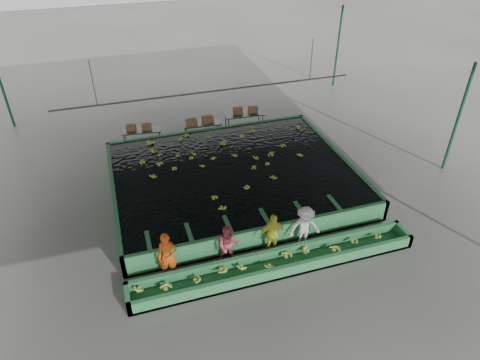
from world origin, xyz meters
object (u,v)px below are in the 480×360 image
object	(u,v)px
worker_b	(228,245)
worker_c	(272,234)
box_stack_left	(139,129)
box_stack_mid	(200,124)
packing_table_right	(244,121)
worker_a	(168,256)
packing_table_mid	(203,130)
packing_table_left	(142,137)
box_stack_right	(245,113)
worker_d	(305,227)
sorting_trough	(277,264)
flotation_tank	(233,178)

from	to	relation	value
worker_b	worker_c	world-z (taller)	worker_c
box_stack_left	box_stack_mid	bearing A→B (deg)	-5.84
packing_table_right	worker_a	bearing A→B (deg)	-121.27
packing_table_mid	box_stack_mid	world-z (taller)	box_stack_mid
worker_b	packing_table_left	size ratio (longest dim) A/B	0.83
packing_table_left	box_stack_left	xyz separation A→B (m)	(-0.10, 0.05, 0.43)
packing_table_mid	box_stack_mid	size ratio (longest dim) A/B	1.35
worker_a	box_stack_right	world-z (taller)	worker_a
worker_d	packing_table_right	bearing A→B (deg)	92.20
worker_a	box_stack_mid	size ratio (longest dim) A/B	1.24
packing_table_right	worker_d	bearing A→B (deg)	-94.86
worker_c	box_stack_left	bearing A→B (deg)	111.66
worker_d	box_stack_right	bearing A→B (deg)	91.64
worker_d	box_stack_left	xyz separation A→B (m)	(-4.68, 9.25, 0.01)
sorting_trough	packing_table_left	distance (m)	10.51
worker_d	box_stack_left	world-z (taller)	worker_d
worker_b	flotation_tank	bearing A→B (deg)	85.15
sorting_trough	packing_table_right	bearing A→B (deg)	78.09
sorting_trough	worker_c	bearing A→B (deg)	82.03
worker_c	packing_table_left	world-z (taller)	worker_c
worker_d	worker_a	bearing A→B (deg)	-172.94
worker_c	box_stack_mid	distance (m)	8.95
packing_table_mid	worker_b	bearing A→B (deg)	-97.94
flotation_tank	box_stack_left	xyz separation A→B (m)	(-3.34, 4.95, 0.41)
sorting_trough	packing_table_left	bearing A→B (deg)	107.98
box_stack_mid	worker_b	bearing A→B (deg)	-97.11
worker_c	packing_table_left	xyz separation A→B (m)	(-3.36, 9.20, -0.41)
flotation_tank	packing_table_left	world-z (taller)	flotation_tank
sorting_trough	worker_a	xyz separation A→B (m)	(-3.50, 0.80, 0.63)
worker_d	packing_table_left	distance (m)	10.28
box_stack_left	box_stack_mid	distance (m)	3.02
packing_table_right	box_stack_left	distance (m)	5.48
packing_table_mid	box_stack_left	xyz separation A→B (m)	(-3.14, 0.25, 0.43)
flotation_tank	worker_d	world-z (taller)	worker_d
flotation_tank	packing_table_right	size ratio (longest dim) A/B	4.88
box_stack_mid	box_stack_right	xyz separation A→B (m)	(2.57, 0.40, 0.06)
box_stack_mid	worker_c	bearing A→B (deg)	-87.08
worker_b	box_stack_left	bearing A→B (deg)	115.41
packing_table_mid	box_stack_right	bearing A→B (deg)	7.97
worker_c	worker_d	xyz separation A→B (m)	(1.22, 0.00, 0.01)
sorting_trough	packing_table_left	world-z (taller)	packing_table_left
worker_a	packing_table_left	size ratio (longest dim) A/B	0.93
packing_table_mid	box_stack_mid	distance (m)	0.46
worker_b	box_stack_mid	distance (m)	9.01
worker_a	packing_table_mid	world-z (taller)	worker_a
sorting_trough	worker_a	size ratio (longest dim) A/B	5.69
sorting_trough	worker_c	xyz separation A→B (m)	(0.11, 0.80, 0.59)
box_stack_mid	packing_table_left	bearing A→B (deg)	174.91
flotation_tank	worker_c	size ratio (longest dim) A/B	5.94
box_stack_left	box_stack_right	world-z (taller)	box_stack_right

